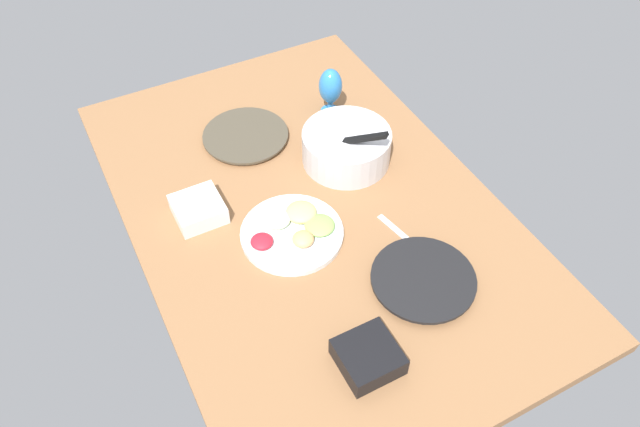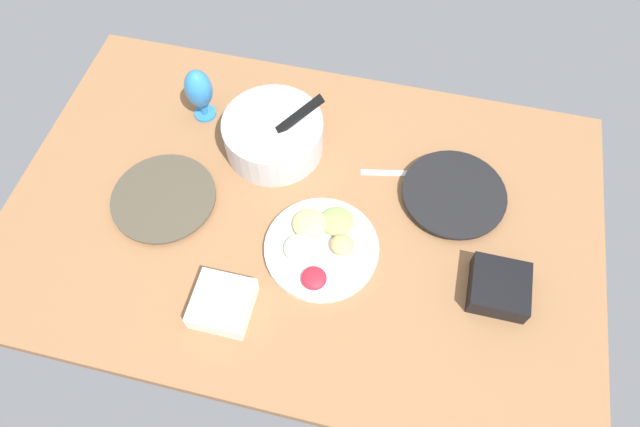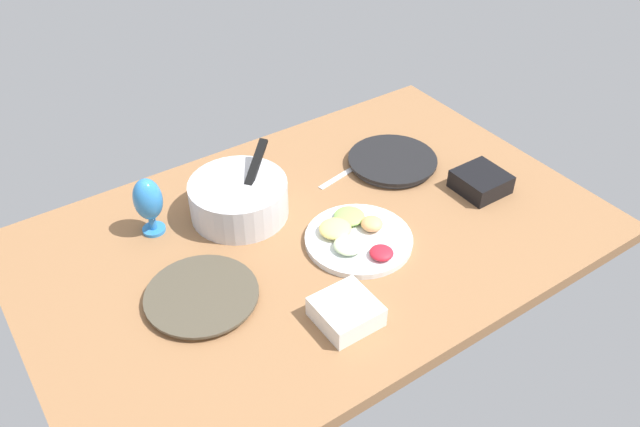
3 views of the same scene
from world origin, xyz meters
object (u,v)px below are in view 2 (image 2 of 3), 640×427
(square_bowl_black, at_px, (499,287))
(dinner_plate_left, at_px, (164,199))
(hurricane_glass_blue, at_px, (199,90))
(mixing_bowl, at_px, (274,134))
(square_bowl_white, at_px, (222,303))
(dinner_plate_right, at_px, (454,195))
(fruit_platter, at_px, (321,245))

(square_bowl_black, bearing_deg, dinner_plate_left, 176.17)
(hurricane_glass_blue, xyz_separation_m, square_bowl_black, (0.90, -0.38, -0.07))
(square_bowl_black, bearing_deg, mixing_bowl, 154.99)
(mixing_bowl, distance_m, square_bowl_white, 0.51)
(dinner_plate_right, relative_size, fruit_platter, 0.96)
(mixing_bowl, bearing_deg, square_bowl_white, -88.64)
(fruit_platter, distance_m, square_bowl_black, 0.46)
(hurricane_glass_blue, bearing_deg, dinner_plate_left, -91.22)
(fruit_platter, relative_size, square_bowl_white, 2.13)
(hurricane_glass_blue, bearing_deg, square_bowl_white, -66.47)
(dinner_plate_right, bearing_deg, square_bowl_black, -61.73)
(dinner_plate_left, xyz_separation_m, square_bowl_black, (0.91, -0.06, 0.02))
(dinner_plate_left, relative_size, square_bowl_black, 2.02)
(square_bowl_black, bearing_deg, dinner_plate_right, 118.27)
(mixing_bowl, height_order, square_bowl_black, mixing_bowl)
(square_bowl_white, bearing_deg, square_bowl_black, 16.87)
(mixing_bowl, bearing_deg, square_bowl_black, -25.01)
(dinner_plate_left, distance_m, fruit_platter, 0.45)
(dinner_plate_right, bearing_deg, square_bowl_white, -138.72)
(dinner_plate_right, relative_size, hurricane_glass_blue, 1.62)
(square_bowl_white, bearing_deg, fruit_platter, 48.14)
(dinner_plate_right, xyz_separation_m, square_bowl_white, (-0.51, -0.45, 0.02))
(dinner_plate_left, bearing_deg, dinner_plate_right, 14.06)
(mixing_bowl, distance_m, fruit_platter, 0.36)
(dinner_plate_right, distance_m, hurricane_glass_blue, 0.78)
(dinner_plate_left, relative_size, dinner_plate_right, 1.00)
(fruit_platter, xyz_separation_m, hurricane_glass_blue, (-0.44, 0.36, 0.09))
(dinner_plate_right, height_order, fruit_platter, fruit_platter)
(dinner_plate_left, height_order, hurricane_glass_blue, hurricane_glass_blue)
(dinner_plate_left, xyz_separation_m, hurricane_glass_blue, (0.01, 0.32, 0.09))
(square_bowl_white, distance_m, square_bowl_black, 0.68)
(dinner_plate_left, xyz_separation_m, square_bowl_white, (0.26, -0.26, 0.02))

